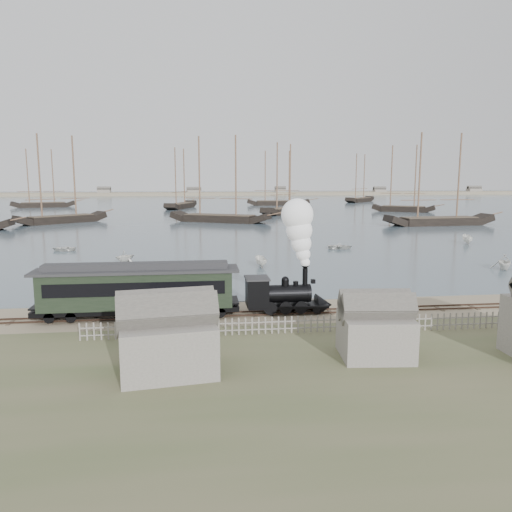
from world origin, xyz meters
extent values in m
plane|color=tan|center=(0.00, 0.00, 0.00)|extent=(600.00, 600.00, 0.00)
cube|color=#42555F|center=(0.00, 170.00, 0.03)|extent=(600.00, 336.00, 0.06)
cube|color=#3D2B21|center=(0.00, -2.50, 0.10)|extent=(120.00, 0.08, 0.12)
cube|color=#3D2B21|center=(0.00, -1.50, 0.10)|extent=(120.00, 0.08, 0.12)
cube|color=#45372C|center=(0.00, -2.00, 0.03)|extent=(120.00, 1.80, 0.06)
cube|color=tan|center=(0.00, 250.00, 0.00)|extent=(500.00, 20.00, 1.80)
cube|color=black|center=(-1.44, -2.00, 0.66)|extent=(6.23, 1.83, 0.23)
cylinder|color=black|center=(-1.81, -2.00, 1.58)|extent=(3.85, 1.37, 1.37)
cube|color=black|center=(-3.83, -2.00, 1.76)|extent=(1.65, 2.02, 2.11)
cube|color=#2F2F31|center=(-3.83, -2.00, 2.86)|extent=(1.83, 2.20, 0.11)
cylinder|color=black|center=(-0.07, -2.00, 2.82)|extent=(0.40, 0.40, 1.47)
sphere|color=black|center=(-1.63, -2.00, 2.65)|extent=(0.59, 0.59, 0.59)
cone|color=black|center=(1.49, -2.00, 0.57)|extent=(1.28, 1.83, 1.83)
cube|color=black|center=(0.57, -2.00, 2.50)|extent=(0.32, 0.32, 0.32)
cube|color=black|center=(-12.84, -2.00, 0.75)|extent=(15.10, 2.48, 0.38)
cube|color=black|center=(-12.84, -2.00, 2.26)|extent=(14.02, 2.70, 2.70)
cube|color=black|center=(-12.84, -3.37, 2.53)|extent=(12.94, 0.06, 0.97)
cube|color=black|center=(-12.84, -0.63, 2.53)|extent=(12.94, 0.06, 0.97)
cube|color=#2F2F31|center=(-12.84, -2.00, 3.66)|extent=(15.10, 2.91, 0.19)
cube|color=#2F2F31|center=(-12.84, -2.00, 3.99)|extent=(13.48, 1.29, 0.49)
imported|color=white|center=(-0.78, 0.25, 0.46)|extent=(3.53, 4.67, 0.91)
imported|color=white|center=(-13.76, 19.29, 0.42)|extent=(4.27, 4.00, 0.72)
imported|color=white|center=(-17.37, 23.72, 0.76)|extent=(3.45, 3.50, 1.40)
imported|color=white|center=(-0.99, 17.99, 0.67)|extent=(3.20, 1.33, 1.22)
imported|color=white|center=(12.45, 31.32, 0.43)|extent=(3.19, 3.99, 0.74)
imported|color=white|center=(26.42, 13.10, 0.94)|extent=(4.33, 4.18, 1.75)
imported|color=white|center=(34.04, 34.54, 0.75)|extent=(3.82, 2.53, 1.38)
imported|color=white|center=(-27.37, 34.11, 0.40)|extent=(2.58, 3.45, 0.68)
camera|label=1|loc=(-8.28, -39.22, 10.55)|focal=35.00mm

